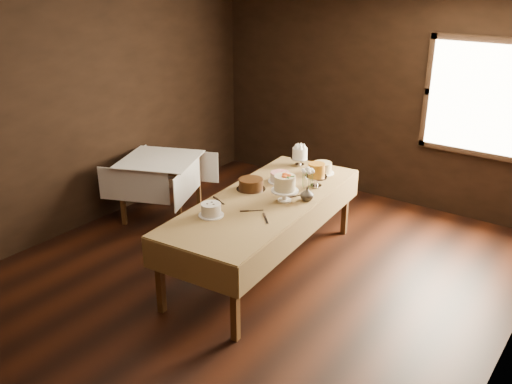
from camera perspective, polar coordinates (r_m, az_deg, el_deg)
The scene contains 21 objects.
floor at distance 5.91m, azimuth -1.16°, elevation -9.16°, with size 5.00×6.00×0.01m, color black.
ceiling at distance 5.04m, azimuth -1.42°, elevation 19.09°, with size 5.00×6.00×0.01m, color beige.
wall_back at distance 7.82m, azimuth 12.35°, elevation 9.39°, with size 5.00×0.02×2.80m, color black.
wall_left at distance 7.06m, azimuth -17.79°, elevation 7.46°, with size 0.02×6.00×2.80m, color black.
window at distance 7.31m, azimuth 21.67°, elevation 9.06°, with size 1.10×0.05×1.30m, color #FFEABF.
display_table at distance 5.81m, azimuth 0.93°, elevation -1.25°, with size 1.26×2.74×0.82m.
side_table at distance 7.22m, azimuth -9.90°, elevation 2.70°, with size 1.23×1.23×0.79m.
cake_meringue at distance 6.74m, azimuth 4.54°, elevation 3.60°, with size 0.25×0.25×0.23m.
cake_speckled at distance 6.52m, azimuth 6.87°, elevation 2.46°, with size 0.28×0.28×0.13m.
cake_lattice at distance 6.22m, azimuth 2.53°, elevation 1.48°, with size 0.29×0.29×0.10m.
cake_caramel at distance 6.09m, azimuth 6.25°, elevation 1.61°, with size 0.26×0.26×0.28m.
cake_chocolate at distance 5.99m, azimuth -0.53°, elevation 0.77°, with size 0.32×0.32×0.13m.
cake_flowers at distance 5.68m, azimuth 2.99°, elevation 0.23°, with size 0.29×0.29×0.29m.
cake_swirl at distance 5.39m, azimuth -4.68°, elevation -1.87°, with size 0.28×0.28×0.13m.
cake_server_a at distance 5.50m, azimuth 0.03°, elevation -1.93°, with size 0.24×0.03×0.01m, color silver.
cake_server_b at distance 5.29m, azimuth 1.08°, elevation -2.98°, with size 0.24×0.03×0.01m, color silver.
cake_server_c at distance 6.06m, azimuth 2.14°, elevation 0.42°, with size 0.24×0.03×0.01m, color silver.
cake_server_d at distance 5.88m, azimuth 4.67°, elevation -0.32°, with size 0.24×0.03×0.01m, color silver.
cake_server_e at distance 5.70m, azimuth -3.67°, elevation -1.06°, with size 0.24×0.03×0.01m, color silver.
flower_vase at distance 5.74m, azimuth 5.30°, elevation -0.20°, with size 0.14×0.14×0.15m, color #2D2823.
flower_bouquet at distance 5.67m, azimuth 5.37°, elevation 1.61°, with size 0.14×0.14×0.20m, color white, non-canonical shape.
Camera 1 is at (3.06, -4.00, 3.09)m, focal length 38.68 mm.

